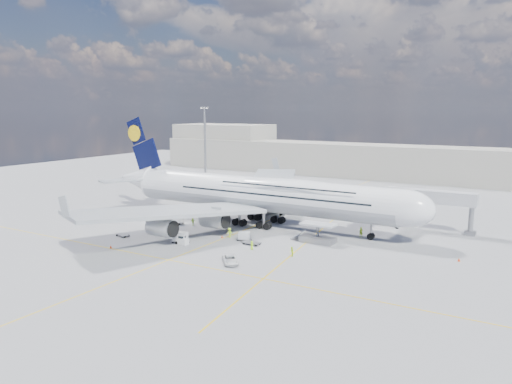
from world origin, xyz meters
The scene contains 32 objects.
ground centered at (0.00, 0.00, 0.00)m, with size 300.00×300.00×0.00m, color gray.
taxi_line_main centered at (0.00, 0.00, 0.01)m, with size 0.25×220.00×0.01m, color #DEB20B.
taxi_line_cross centered at (0.00, -20.00, 0.01)m, with size 120.00×0.25×0.01m, color #DEB20B.
taxi_line_diag centered at (14.00, 10.00, 0.01)m, with size 0.25×100.00×0.01m, color #DEB20B.
airliner centered at (0.26, 10.00, 6.87)m, with size 77.26×79.15×23.71m.
jet_bridge centered at (29.81, 20.94, 6.85)m, with size 18.80×12.10×8.50m.
cargo_loader centered at (16.82, 2.89, 1.25)m, with size 8.53×3.20×3.67m.
light_mast centered at (-40.00, 45.00, 13.21)m, with size 3.00×0.70×25.50m.
terminal centered at (0.00, 95.00, 6.00)m, with size 180.00×16.00×12.00m, color #B2AD9E.
hangar centered at (-70.00, 100.00, 9.00)m, with size 40.00×22.00×18.00m, color #B2AD9E.
tree_line centered at (40.00, 140.00, 4.00)m, with size 160.00×6.00×8.00m, color #193814.
dolly_row_a centered at (-15.78, 1.27, 1.02)m, with size 3.27×2.20×1.90m.
dolly_row_b centered at (-18.00, -12.63, 0.30)m, with size 2.98×2.21×0.39m.
dolly_row_c centered at (-5.02, -10.70, 1.15)m, with size 3.59×2.24×2.14m.
dolly_back centered at (-17.07, -3.03, 0.97)m, with size 3.23×2.63×1.81m.
dolly_nose_far centered at (7.01, -4.76, 0.38)m, with size 3.39×1.86×0.49m.
dolly_nose_near centered at (4.41, -3.21, 0.94)m, with size 3.08×2.21×1.76m.
baggage_tug centered at (-4.19, -11.26, 0.71)m, with size 2.66×1.42×1.60m.
catering_truck_inner centered at (-2.64, 20.60, 1.90)m, with size 7.25×4.43×4.03m.
catering_truck_outer centered at (-10.99, 41.52, 1.82)m, with size 7.09×4.83×3.91m.
service_van centered at (9.96, -16.45, 0.66)m, with size 2.20×4.78×1.33m, color silver.
crew_nose centered at (22.66, 11.08, 0.97)m, with size 0.70×0.46×1.93m, color #ADDD17.
crew_loader centered at (16.84, -7.84, 0.86)m, with size 0.84×0.65×1.73m, color #D4FF1A.
crew_wing centered at (-11.79, 1.84, 0.86)m, with size 1.00×0.42×1.71m, color #A5DB17.
crew_van centered at (8.77, -7.61, 0.79)m, with size 0.77×0.50×1.57m, color #B3FF1A.
crew_tug centered at (0.74, -2.71, 0.97)m, with size 1.26×0.72×1.95m, color #B7FF1A.
cone_nose centered at (41.92, 3.86, 0.29)m, with size 0.48×0.48×0.61m.
cone_wing_left_inner centered at (-3.44, 23.28, 0.29)m, with size 0.47×0.47×0.60m.
cone_wing_left_outer centered at (-14.14, 38.52, 0.26)m, with size 0.42×0.42×0.53m.
cone_wing_right_inner centered at (-0.52, -3.50, 0.24)m, with size 0.39×0.39×0.50m.
cone_wing_right_outer centered at (-13.67, -19.87, 0.27)m, with size 0.45×0.45×0.57m.
cone_tail centered at (-32.66, 6.50, 0.23)m, with size 0.37×0.37×0.48m.
Camera 1 is at (53.37, -81.65, 25.08)m, focal length 35.00 mm.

